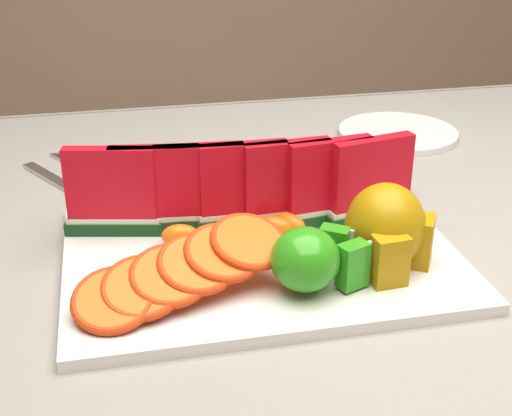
# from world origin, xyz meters

# --- Properties ---
(table) EXTENTS (1.40, 0.90, 0.75)m
(table) POSITION_xyz_m (0.00, 0.00, 0.65)
(table) COLOR #553421
(table) RESTS_ON ground
(tablecloth) EXTENTS (1.53, 1.03, 0.20)m
(tablecloth) POSITION_xyz_m (0.00, 0.00, 0.72)
(tablecloth) COLOR gray
(tablecloth) RESTS_ON table
(platter) EXTENTS (0.40, 0.30, 0.01)m
(platter) POSITION_xyz_m (-0.09, -0.04, 0.76)
(platter) COLOR silver
(platter) RESTS_ON tablecloth
(apple_cluster) EXTENTS (0.10, 0.08, 0.06)m
(apple_cluster) POSITION_xyz_m (-0.06, -0.12, 0.80)
(apple_cluster) COLOR #208819
(apple_cluster) RESTS_ON platter
(pear_cluster) EXTENTS (0.11, 0.11, 0.09)m
(pear_cluster) POSITION_xyz_m (0.03, -0.09, 0.81)
(pear_cluster) COLOR #B58A22
(pear_cluster) RESTS_ON platter
(side_plate) EXTENTS (0.23, 0.23, 0.01)m
(side_plate) POSITION_xyz_m (0.20, 0.29, 0.76)
(side_plate) COLOR silver
(side_plate) RESTS_ON tablecloth
(fork) EXTENTS (0.10, 0.18, 0.00)m
(fork) POSITION_xyz_m (-0.30, 0.22, 0.76)
(fork) COLOR silver
(fork) RESTS_ON tablecloth
(watermelon_row) EXTENTS (0.39, 0.07, 0.10)m
(watermelon_row) POSITION_xyz_m (-0.10, 0.02, 0.82)
(watermelon_row) COLOR #0C340A
(watermelon_row) RESTS_ON platter
(orange_fan_front) EXTENTS (0.22, 0.13, 0.06)m
(orange_fan_front) POSITION_xyz_m (-0.18, -0.11, 0.80)
(orange_fan_front) COLOR orange
(orange_fan_front) RESTS_ON platter
(orange_fan_back) EXTENTS (0.39, 0.12, 0.05)m
(orange_fan_back) POSITION_xyz_m (-0.07, 0.09, 0.79)
(orange_fan_back) COLOR orange
(orange_fan_back) RESTS_ON platter
(tangerine_segments) EXTENTS (0.16, 0.07, 0.03)m
(tangerine_segments) POSITION_xyz_m (-0.11, -0.02, 0.78)
(tangerine_segments) COLOR orange
(tangerine_segments) RESTS_ON platter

